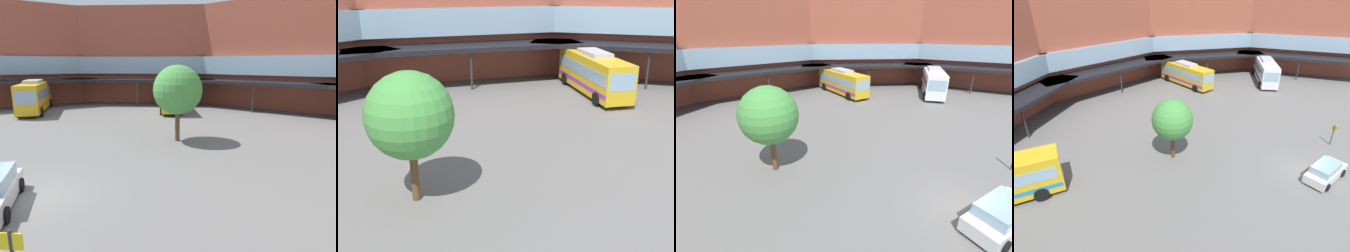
{
  "view_description": "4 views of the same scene",
  "coord_description": "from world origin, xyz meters",
  "views": [
    {
      "loc": [
        13.28,
        -2.77,
        6.07
      ],
      "look_at": [
        -2.73,
        9.74,
        1.55
      ],
      "focal_mm": 30.47,
      "sensor_mm": 36.0,
      "label": 1
    },
    {
      "loc": [
        -8.97,
        -4.57,
        9.48
      ],
      "look_at": [
        0.67,
        10.31,
        3.03
      ],
      "focal_mm": 43.47,
      "sensor_mm": 36.0,
      "label": 2
    },
    {
      "loc": [
        -11.84,
        -0.9,
        9.07
      ],
      "look_at": [
        2.55,
        9.83,
        1.63
      ],
      "focal_mm": 24.73,
      "sensor_mm": 36.0,
      "label": 3
    },
    {
      "loc": [
        -22.49,
        0.01,
        14.93
      ],
      "look_at": [
        -0.99,
        11.71,
        2.12
      ],
      "focal_mm": 28.94,
      "sensor_mm": 36.0,
      "label": 4
    }
  ],
  "objects": [
    {
      "name": "bus_3",
      "position": [
        16.06,
        20.24,
        1.88
      ],
      "size": [
        5.86,
        10.54,
        3.73
      ],
      "rotation": [
        0.0,
        0.0,
        4.36
      ],
      "color": "gold",
      "rests_on": "ground"
    },
    {
      "name": "parked_car",
      "position": [
        -0.17,
        -1.86,
        0.74
      ],
      "size": [
        4.75,
        3.29,
        1.53
      ],
      "rotation": [
        0.0,
        0.0,
        5.91
      ],
      "color": "silver",
      "rests_on": "ground"
    },
    {
      "name": "station_building",
      "position": [
        -0.0,
        20.53,
        6.88
      ],
      "size": [
        78.15,
        45.78,
        14.27
      ],
      "color": "#9E4C38",
      "rests_on": "ground"
    },
    {
      "name": "plaza_tree",
      "position": [
        -3.54,
        11.31,
        4.02
      ],
      "size": [
        3.81,
        3.81,
        5.94
      ],
      "color": "brown",
      "rests_on": "ground"
    },
    {
      "name": "ground_plane",
      "position": [
        0.0,
        0.0,
        0.0
      ],
      "size": [
        119.7,
        119.7,
        0.0
      ],
      "primitive_type": "plane",
      "color": "slate"
    },
    {
      "name": "bus_0",
      "position": [
        24.16,
        9.16,
        2.01
      ],
      "size": [
        10.91,
        6.48,
        3.97
      ],
      "rotation": [
        0.0,
        0.0,
        3.53
      ],
      "color": "white",
      "rests_on": "ground"
    }
  ]
}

